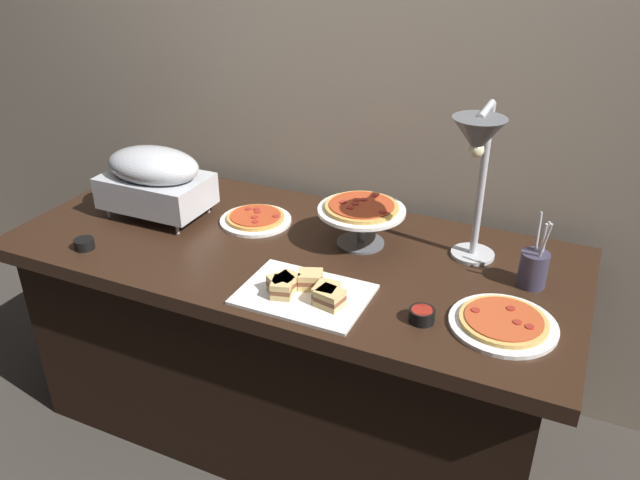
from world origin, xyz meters
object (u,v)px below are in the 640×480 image
object	(u,v)px
pizza_plate_center	(503,323)
pizza_plate_front	(256,219)
chafing_dish	(155,178)
heat_lamp	(478,152)
sauce_cup_far	(84,243)
sauce_cup_near	(422,315)
utensil_holder	(534,268)
pizza_plate_raised_stand	(361,212)
sandwich_platter	(304,291)

from	to	relation	value
pizza_plate_center	pizza_plate_front	bearing A→B (deg)	163.30
chafing_dish	heat_lamp	distance (m)	1.15
pizza_plate_front	sauce_cup_far	distance (m)	0.59
pizza_plate_front	sauce_cup_near	bearing A→B (deg)	-25.67
chafing_dish	utensil_holder	xyz separation A→B (m)	(1.32, 0.07, -0.09)
pizza_plate_raised_stand	utensil_holder	size ratio (longest dim) A/B	1.26
pizza_plate_center	pizza_plate_raised_stand	size ratio (longest dim) A/B	1.00
heat_lamp	sauce_cup_near	distance (m)	0.48
pizza_plate_front	sauce_cup_far	xyz separation A→B (m)	(-0.42, -0.41, 0.01)
pizza_plate_raised_stand	sauce_cup_near	distance (m)	0.48
sandwich_platter	utensil_holder	distance (m)	0.68
pizza_plate_center	sandwich_platter	xyz separation A→B (m)	(-0.55, -0.09, 0.01)
heat_lamp	sauce_cup_near	xyz separation A→B (m)	(-0.05, -0.29, -0.38)
chafing_dish	pizza_plate_front	xyz separation A→B (m)	(0.35, 0.10, -0.13)
chafing_dish	utensil_holder	size ratio (longest dim) A/B	1.64
pizza_plate_center	utensil_holder	world-z (taller)	utensil_holder
pizza_plate_raised_stand	utensil_holder	distance (m)	0.57
sandwich_platter	utensil_holder	world-z (taller)	utensil_holder
pizza_plate_center	pizza_plate_raised_stand	distance (m)	0.60
heat_lamp	pizza_plate_front	size ratio (longest dim) A/B	2.01
sandwich_platter	sauce_cup_far	xyz separation A→B (m)	(-0.79, -0.04, -0.00)
chafing_dish	heat_lamp	world-z (taller)	heat_lamp
utensil_holder	pizza_plate_center	bearing A→B (deg)	-98.52
chafing_dish	heat_lamp	size ratio (longest dim) A/B	0.73
pizza_plate_front	sandwich_platter	xyz separation A→B (m)	(0.37, -0.37, 0.01)
chafing_dish	utensil_holder	distance (m)	1.32
chafing_dish	sauce_cup_far	distance (m)	0.35
sandwich_platter	pizza_plate_front	bearing A→B (deg)	135.13
heat_lamp	pizza_plate_raised_stand	world-z (taller)	heat_lamp
pizza_plate_center	sauce_cup_far	size ratio (longest dim) A/B	4.45
sauce_cup_near	utensil_holder	distance (m)	0.40
chafing_dish	pizza_plate_center	bearing A→B (deg)	-8.12
heat_lamp	pizza_plate_center	distance (m)	0.48
heat_lamp	utensil_holder	xyz separation A→B (m)	(0.20, 0.03, -0.34)
pizza_plate_center	sauce_cup_far	world-z (taller)	sauce_cup_far
chafing_dish	pizza_plate_raised_stand	bearing A→B (deg)	7.47
pizza_plate_center	sauce_cup_near	size ratio (longest dim) A/B	4.07
pizza_plate_center	sauce_cup_far	bearing A→B (deg)	-174.40
pizza_plate_raised_stand	sauce_cup_near	bearing A→B (deg)	-47.88
chafing_dish	pizza_plate_front	size ratio (longest dim) A/B	1.47
chafing_dish	sauce_cup_near	distance (m)	1.11
heat_lamp	sauce_cup_far	world-z (taller)	heat_lamp
sandwich_platter	pizza_plate_center	bearing A→B (deg)	9.64
sandwich_platter	sauce_cup_near	bearing A→B (deg)	4.41
pizza_plate_front	sauce_cup_near	xyz separation A→B (m)	(0.72, -0.35, 0.01)
pizza_plate_center	heat_lamp	bearing A→B (deg)	125.93
pizza_plate_front	sauce_cup_far	size ratio (longest dim) A/B	3.91
chafing_dish	sandwich_platter	xyz separation A→B (m)	(0.73, -0.28, -0.12)
sauce_cup_far	utensil_holder	bearing A→B (deg)	15.39
chafing_dish	utensil_holder	bearing A→B (deg)	2.86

